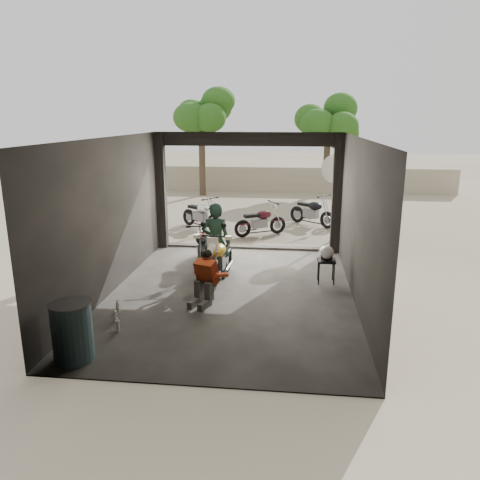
% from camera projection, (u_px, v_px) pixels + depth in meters
% --- Properties ---
extents(ground, '(80.00, 80.00, 0.00)m').
position_uv_depth(ground, '(231.00, 294.00, 9.77)').
color(ground, '#7A6D56').
rests_on(ground, ground).
extents(garage, '(7.00, 7.13, 3.20)m').
position_uv_depth(garage, '(234.00, 229.00, 9.97)').
color(garage, '#2D2B28').
rests_on(garage, ground).
extents(boundary_wall, '(18.00, 0.30, 1.20)m').
position_uv_depth(boundary_wall, '(268.00, 179.00, 23.06)').
color(boundary_wall, gray).
rests_on(boundary_wall, ground).
extents(tree_left, '(2.20, 2.20, 5.60)m').
position_uv_depth(tree_left, '(201.00, 108.00, 21.08)').
color(tree_left, '#382B1E').
rests_on(tree_left, ground).
extents(tree_right, '(2.20, 2.20, 5.00)m').
position_uv_depth(tree_right, '(329.00, 117.00, 22.00)').
color(tree_right, '#382B1E').
rests_on(tree_right, ground).
extents(main_bike, '(0.91, 1.89, 1.22)m').
position_uv_depth(main_bike, '(220.00, 255.00, 10.37)').
color(main_bike, beige).
rests_on(main_bike, ground).
extents(left_bike, '(1.11, 1.85, 1.17)m').
position_uv_depth(left_bike, '(202.00, 244.00, 11.41)').
color(left_bike, black).
rests_on(left_bike, ground).
extents(outside_bike_a, '(1.66, 1.49, 1.07)m').
position_uv_depth(outside_bike_a, '(201.00, 212.00, 15.38)').
color(outside_bike_a, black).
rests_on(outside_bike_a, ground).
extents(outside_bike_b, '(1.64, 1.31, 1.03)m').
position_uv_depth(outside_bike_b, '(261.00, 219.00, 14.45)').
color(outside_bike_b, '#420F18').
rests_on(outside_bike_b, ground).
extents(outside_bike_c, '(1.68, 1.56, 1.10)m').
position_uv_depth(outside_bike_c, '(312.00, 210.00, 15.77)').
color(outside_bike_c, black).
rests_on(outside_bike_c, ground).
extents(rider, '(0.64, 0.42, 1.76)m').
position_uv_depth(rider, '(216.00, 242.00, 10.47)').
color(rider, '#172F23').
rests_on(rider, ground).
extents(mechanic, '(0.76, 0.87, 1.05)m').
position_uv_depth(mechanic, '(204.00, 280.00, 9.06)').
color(mechanic, '#C8431A').
rests_on(mechanic, ground).
extents(stool, '(0.39, 0.39, 0.54)m').
position_uv_depth(stool, '(326.00, 263.00, 10.30)').
color(stool, black).
rests_on(stool, ground).
extents(helmet, '(0.36, 0.37, 0.31)m').
position_uv_depth(helmet, '(327.00, 253.00, 10.26)').
color(helmet, white).
rests_on(helmet, stool).
extents(oil_drum, '(0.73, 0.73, 0.93)m').
position_uv_depth(oil_drum, '(72.00, 333.00, 6.98)').
color(oil_drum, '#3F646B').
rests_on(oil_drum, ground).
extents(sign_post, '(0.86, 0.08, 2.57)m').
position_uv_depth(sign_post, '(335.00, 182.00, 13.56)').
color(sign_post, black).
rests_on(sign_post, ground).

